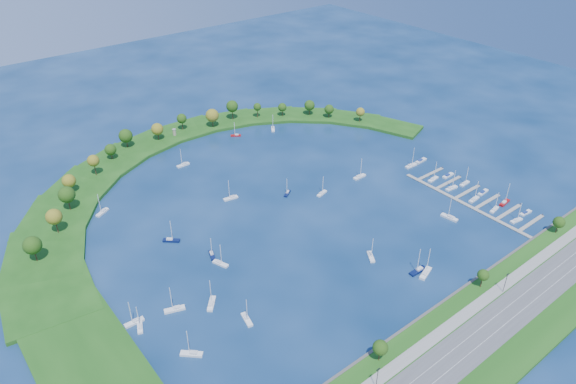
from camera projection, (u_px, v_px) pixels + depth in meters
ground at (287, 205)px, 290.95m from camera, size 700.00×700.00×0.00m
south_shoreline at (477, 336)px, 208.85m from camera, size 420.00×43.10×11.60m
breakwater at (170, 194)px, 298.40m from camera, size 286.74×247.64×2.00m
breakwater_trees at (173, 143)px, 332.02m from camera, size 238.42×92.77×14.58m
harbor_tower at (174, 132)px, 359.82m from camera, size 2.60×2.60×4.61m
dock_system at (472, 199)px, 295.14m from camera, size 24.28×82.00×1.60m
moored_boat_0 at (140, 326)px, 213.40m from camera, size 4.78×7.72×11.00m
moored_boat_1 at (450, 217)px, 279.28m from camera, size 3.84×9.51×13.58m
moored_boat_2 at (359, 176)px, 315.61m from camera, size 8.79×2.55×12.88m
moored_boat_3 at (371, 256)px, 251.54m from camera, size 6.33×8.06×11.95m
moored_boat_4 at (192, 353)px, 201.57m from camera, size 8.05×7.78×12.86m
moored_boat_5 at (212, 254)px, 252.62m from camera, size 4.54×7.86×11.15m
moored_boat_6 at (211, 303)px, 224.51m from camera, size 7.71×8.29×13.02m
moored_boat_7 at (418, 270)px, 242.65m from camera, size 9.41×2.97×13.69m
moored_boat_8 at (426, 273)px, 241.20m from camera, size 10.04×5.64×14.23m
moored_boat_9 at (231, 198)px, 295.59m from camera, size 8.64×3.67×12.30m
moored_boat_10 at (322, 193)px, 299.80m from camera, size 8.02×4.10×11.35m
moored_boat_11 at (236, 135)px, 363.94m from camera, size 7.04×5.62×10.48m
moored_boat_12 at (273, 129)px, 372.66m from camera, size 6.41×7.91×11.83m
moored_boat_13 at (183, 164)px, 328.09m from camera, size 8.46×2.69×12.30m
moored_boat_14 at (220, 263)px, 247.15m from camera, size 5.00×8.49×12.06m
moored_boat_15 at (171, 240)px, 262.38m from camera, size 7.92×7.51×12.54m
moored_boat_16 at (134, 322)px, 215.51m from camera, size 8.33×2.60×12.13m
moored_boat_17 at (102, 212)px, 283.57m from camera, size 8.51×6.24×12.41m
moored_boat_18 at (247, 319)px, 216.86m from camera, size 4.04×8.58×12.16m
moored_boat_19 at (175, 309)px, 221.75m from camera, size 9.15×5.21×12.97m
moored_boat_20 at (287, 193)px, 299.94m from camera, size 7.04×5.68×10.52m
docked_boat_0 at (516, 220)px, 277.05m from camera, size 7.94×3.31×11.32m
docked_boat_1 at (526, 213)px, 283.28m from camera, size 8.20×2.87×1.64m
docked_boat_2 at (494, 209)px, 285.80m from camera, size 7.89×3.40×11.22m
docked_boat_3 at (505, 202)px, 291.57m from camera, size 8.89×3.43×12.74m
docked_boat_4 at (474, 199)px, 294.40m from camera, size 8.34×2.96×12.03m
docked_boat_5 at (483, 192)px, 300.86m from camera, size 8.67×3.18×1.73m
docked_boat_6 at (451, 188)px, 304.57m from camera, size 8.55×3.08×12.31m
docked_boat_7 at (465, 183)px, 309.04m from camera, size 7.95×2.67×11.51m
docked_boat_8 at (433, 179)px, 313.31m from camera, size 8.39×3.08×12.07m
docked_boat_9 at (448, 175)px, 317.04m from camera, size 8.75×2.66×1.77m
docked_boat_10 at (411, 165)px, 327.24m from camera, size 8.80×2.82×12.80m
docked_boat_11 at (421, 161)px, 332.89m from camera, size 9.17×3.16×1.84m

